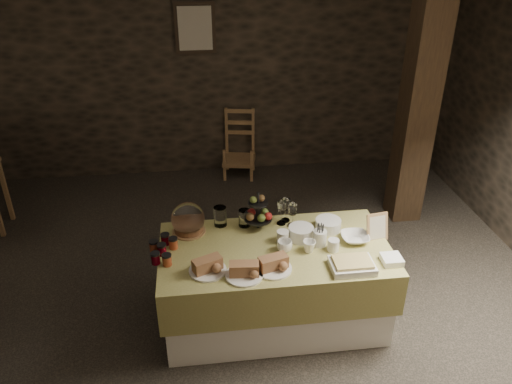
{
  "coord_description": "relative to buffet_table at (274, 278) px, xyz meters",
  "views": [
    {
      "loc": [
        -0.19,
        -3.27,
        2.79
      ],
      "look_at": [
        0.24,
        0.2,
        0.89
      ],
      "focal_mm": 35.0,
      "sensor_mm": 36.0,
      "label": 1
    }
  ],
  "objects": [
    {
      "name": "ground_plane",
      "position": [
        -0.33,
        0.28,
        -0.39
      ],
      "size": [
        5.5,
        5.0,
        0.01
      ],
      "primitive_type": "cube",
      "color": "black",
      "rests_on": "ground"
    },
    {
      "name": "room_shell",
      "position": [
        -0.33,
        0.28,
        1.17
      ],
      "size": [
        5.52,
        5.02,
        2.6
      ],
      "color": "black",
      "rests_on": "ground"
    },
    {
      "name": "buffet_table",
      "position": [
        0.0,
        0.0,
        0.0
      ],
      "size": [
        1.7,
        0.9,
        0.67
      ],
      "color": "white",
      "rests_on": "ground_plane"
    },
    {
      "name": "chair",
      "position": [
        -0.03,
        2.62,
        -0.03
      ],
      "size": [
        0.44,
        0.43,
        0.64
      ],
      "rotation": [
        0.0,
        0.0,
        -0.18
      ],
      "color": "brown",
      "rests_on": "ground_plane"
    },
    {
      "name": "timber_column",
      "position": [
        1.62,
        1.41,
        0.91
      ],
      "size": [
        0.3,
        0.3,
        2.6
      ],
      "primitive_type": "cube",
      "color": "black",
      "rests_on": "ground_plane"
    },
    {
      "name": "framed_picture",
      "position": [
        -0.48,
        2.75,
        1.36
      ],
      "size": [
        0.45,
        0.04,
        0.55
      ],
      "color": "#2D2218",
      "rests_on": "room_shell"
    },
    {
      "name": "plate_stack_a",
      "position": [
        0.21,
        0.1,
        0.34
      ],
      "size": [
        0.19,
        0.19,
        0.1
      ],
      "primitive_type": "cylinder",
      "color": "white",
      "rests_on": "buffet_table"
    },
    {
      "name": "plate_stack_b",
      "position": [
        0.45,
        0.2,
        0.33
      ],
      "size": [
        0.2,
        0.2,
        0.08
      ],
      "primitive_type": "cylinder",
      "color": "white",
      "rests_on": "buffet_table"
    },
    {
      "name": "cutlery_holder",
      "position": [
        0.33,
        -0.0,
        0.35
      ],
      "size": [
        0.1,
        0.1,
        0.12
      ],
      "primitive_type": "cylinder",
      "color": "white",
      "rests_on": "buffet_table"
    },
    {
      "name": "cup_a",
      "position": [
        0.06,
        -0.05,
        0.33
      ],
      "size": [
        0.15,
        0.15,
        0.09
      ],
      "primitive_type": "imported",
      "rotation": [
        0.0,
        0.0,
        -0.38
      ],
      "color": "white",
      "rests_on": "buffet_table"
    },
    {
      "name": "cup_b",
      "position": [
        0.24,
        -0.08,
        0.33
      ],
      "size": [
        0.1,
        0.1,
        0.09
      ],
      "primitive_type": "imported",
      "rotation": [
        0.0,
        0.0,
        0.05
      ],
      "color": "white",
      "rests_on": "buffet_table"
    },
    {
      "name": "mug_c",
      "position": [
        0.07,
        0.07,
        0.33
      ],
      "size": [
        0.09,
        0.09,
        0.09
      ],
      "primitive_type": "cylinder",
      "color": "white",
      "rests_on": "buffet_table"
    },
    {
      "name": "mug_d",
      "position": [
        0.41,
        -0.08,
        0.33
      ],
      "size": [
        0.08,
        0.08,
        0.09
      ],
      "primitive_type": "cylinder",
      "color": "white",
      "rests_on": "buffet_table"
    },
    {
      "name": "bowl",
      "position": [
        0.61,
        0.02,
        0.31
      ],
      "size": [
        0.22,
        0.22,
        0.05
      ],
      "primitive_type": "imported",
      "rotation": [
        0.0,
        0.0,
        -0.03
      ],
      "color": "white",
      "rests_on": "buffet_table"
    },
    {
      "name": "cake_dome",
      "position": [
        -0.63,
        0.29,
        0.39
      ],
      "size": [
        0.26,
        0.26,
        0.26
      ],
      "color": "brown",
      "rests_on": "buffet_table"
    },
    {
      "name": "fruit_stand",
      "position": [
        -0.09,
        0.28,
        0.41
      ],
      "size": [
        0.22,
        0.22,
        0.31
      ],
      "rotation": [
        0.0,
        0.0,
        0.38
      ],
      "color": "black",
      "rests_on": "buffet_table"
    },
    {
      "name": "bread_platter_left",
      "position": [
        -0.5,
        -0.22,
        0.33
      ],
      "size": [
        0.26,
        0.26,
        0.11
      ],
      "color": "white",
      "rests_on": "buffet_table"
    },
    {
      "name": "bread_platter_center",
      "position": [
        -0.26,
        -0.3,
        0.33
      ],
      "size": [
        0.26,
        0.26,
        0.11
      ],
      "color": "white",
      "rests_on": "buffet_table"
    },
    {
      "name": "bread_platter_right",
      "position": [
        -0.05,
        -0.25,
        0.33
      ],
      "size": [
        0.26,
        0.26,
        0.11
      ],
      "color": "white",
      "rests_on": "buffet_table"
    },
    {
      "name": "jam_jars",
      "position": [
        -0.82,
        0.02,
        0.32
      ],
      "size": [
        0.2,
        0.32,
        0.07
      ],
      "color": "#4F010F",
      "rests_on": "buffet_table"
    },
    {
      "name": "tart_dish",
      "position": [
        0.49,
        -0.32,
        0.32
      ],
      "size": [
        0.3,
        0.22,
        0.07
      ],
      "color": "white",
      "rests_on": "buffet_table"
    },
    {
      "name": "square_dish",
      "position": [
        0.79,
        -0.28,
        0.31
      ],
      "size": [
        0.14,
        0.14,
        0.04
      ],
      "primitive_type": "cube",
      "color": "white",
      "rests_on": "buffet_table"
    },
    {
      "name": "menu_frame",
      "position": [
        0.78,
        0.04,
        0.38
      ],
      "size": [
        0.18,
        0.09,
        0.22
      ],
      "primitive_type": "cube",
      "rotation": [
        -0.24,
        0.0,
        0.16
      ],
      "color": "brown",
      "rests_on": "buffet_table"
    },
    {
      "name": "storage_jar_a",
      "position": [
        -0.38,
        0.36,
        0.37
      ],
      "size": [
        0.1,
        0.1,
        0.16
      ],
      "primitive_type": "cylinder",
      "color": "white",
      "rests_on": "buffet_table"
    },
    {
      "name": "storage_jar_b",
      "position": [
        -0.19,
        0.33,
        0.36
      ],
      "size": [
        0.09,
        0.09,
        0.14
      ],
      "primitive_type": "cylinder",
      "color": "white",
      "rests_on": "buffet_table"
    }
  ]
}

